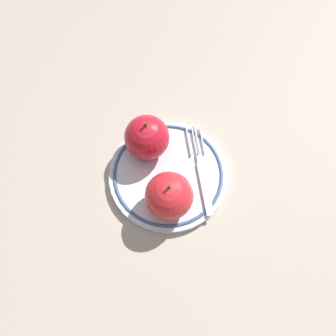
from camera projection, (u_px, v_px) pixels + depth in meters
ground_plane at (171, 167)px, 0.58m from camera, size 2.00×2.00×0.00m
plate at (168, 174)px, 0.56m from camera, size 0.20×0.20×0.02m
apple_red_whole at (147, 138)px, 0.54m from camera, size 0.08×0.08×0.08m
apple_second_whole at (169, 196)px, 0.50m from camera, size 0.08×0.08×0.08m
fork at (201, 170)px, 0.56m from camera, size 0.12×0.15×0.00m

